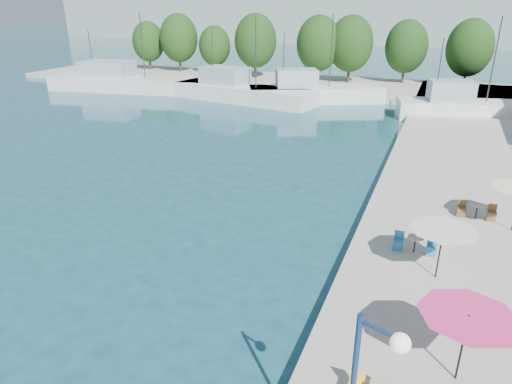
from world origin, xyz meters
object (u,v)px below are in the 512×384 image
at_px(umbrella_white, 443,236).
at_px(trawler_02, 240,92).
at_px(trawler_01, 127,82).
at_px(umbrella_pink, 467,323).
at_px(trawler_03, 312,93).
at_px(trawler_04, 466,108).

bearing_deg(umbrella_white, trawler_02, 125.31).
bearing_deg(trawler_01, umbrella_pink, -52.82).
relative_size(trawler_03, trawler_04, 1.09).
xyz_separation_m(trawler_04, umbrella_pink, (-0.84, -38.45, 1.52)).
bearing_deg(trawler_03, trawler_02, 172.32).
bearing_deg(trawler_03, umbrella_white, -92.55).
relative_size(trawler_01, trawler_02, 1.21).
bearing_deg(trawler_04, trawler_01, 165.60).
relative_size(trawler_04, umbrella_white, 5.59).
xyz_separation_m(trawler_02, umbrella_white, (23.29, -32.88, 1.40)).
distance_m(trawler_02, trawler_04, 24.90).
distance_m(trawler_01, trawler_04, 41.84).
bearing_deg(trawler_02, trawler_01, -171.99).
bearing_deg(umbrella_white, trawler_01, 140.08).
bearing_deg(umbrella_pink, trawler_04, 88.75).
bearing_deg(umbrella_pink, trawler_03, 111.16).
xyz_separation_m(trawler_01, umbrella_pink, (41.00, -39.15, 1.52)).
bearing_deg(umbrella_pink, umbrella_white, 97.91).
bearing_deg(trawler_04, umbrella_white, -106.22).
relative_size(trawler_02, umbrella_pink, 6.63).
bearing_deg(trawler_02, trawler_04, 10.81).
relative_size(trawler_01, umbrella_pink, 8.00).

